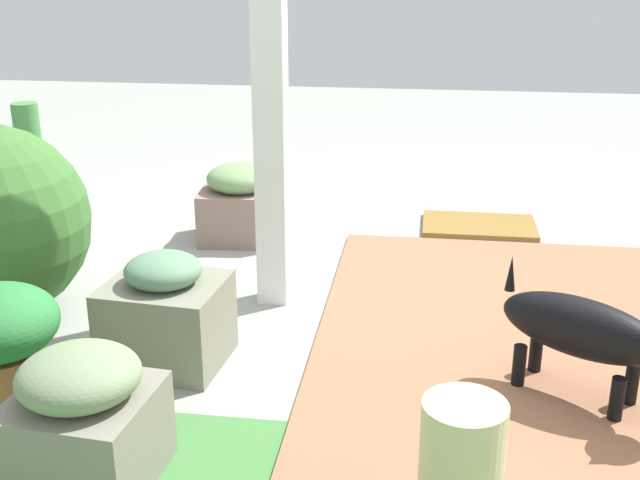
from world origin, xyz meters
name	(u,v)px	position (x,y,z in m)	size (l,w,h in m)	color
ground_plane	(350,301)	(0.00, 0.00, 0.00)	(12.00, 12.00, 0.00)	#979C93
brick_path	(545,348)	(-0.81, 0.36, 0.01)	(1.80, 2.40, 0.02)	#9B6546
porch_pillar	(269,55)	(0.34, 0.02, 1.08)	(0.13, 0.13, 2.16)	white
stone_planter_nearest	(240,203)	(0.67, -0.75, 0.20)	(0.44, 0.40, 0.42)	gray
stone_planter_mid	(166,314)	(0.63, 0.65, 0.20)	(0.46, 0.42, 0.44)	gray
stone_planter_far	(84,419)	(0.62, 1.38, 0.21)	(0.42, 0.42, 0.43)	gray
terracotta_pot_tall	(33,179)	(1.94, -0.92, 0.24)	(0.27, 0.27, 0.68)	#BB6043
dog	(594,330)	(-0.89, 0.73, 0.28)	(0.65, 0.49, 0.48)	black
ceramic_urn	(461,464)	(-0.44, 1.42, 0.18)	(0.23, 0.23, 0.37)	beige
doormat	(479,226)	(-0.62, -1.10, 0.01)	(0.63, 0.41, 0.03)	olive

